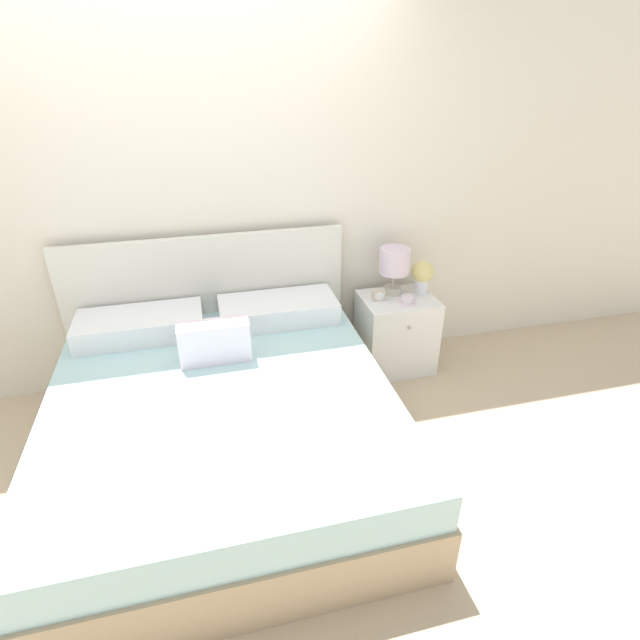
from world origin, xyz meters
name	(u,v)px	position (x,y,z in m)	size (l,w,h in m)	color
ground_plane	(217,372)	(0.00, 0.00, 0.00)	(12.00, 12.00, 0.00)	#CCB28E
wall_back	(196,191)	(0.00, 0.07, 1.30)	(8.00, 0.06, 2.60)	silver
bed	(224,417)	(0.00, -0.88, 0.28)	(1.82, 1.92, 1.04)	tan
nightstand	(396,332)	(1.28, -0.23, 0.28)	(0.51, 0.43, 0.55)	white
table_lamp	(394,263)	(1.27, -0.14, 0.78)	(0.21, 0.21, 0.33)	beige
flower_vase	(423,274)	(1.47, -0.17, 0.69)	(0.15, 0.15, 0.24)	white
teacup	(407,300)	(1.30, -0.32, 0.57)	(0.13, 0.13, 0.05)	white
alarm_clock	(378,295)	(1.13, -0.22, 0.59)	(0.09, 0.05, 0.07)	beige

